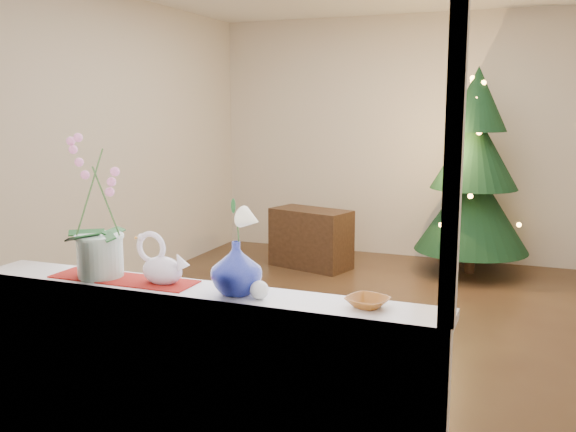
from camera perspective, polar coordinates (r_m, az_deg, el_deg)
name	(u,v)px	position (r m, az deg, el deg)	size (l,w,h in m)	color
ground	(347,322)	(5.21, 5.24, -9.38)	(5.00, 5.00, 0.00)	#3A2417
wall_back	(411,138)	(7.37, 10.91, 6.82)	(4.50, 0.10, 2.70)	beige
wall_front	(178,194)	(2.63, -9.75, 1.94)	(4.50, 0.10, 2.70)	beige
wall_left	(105,146)	(5.96, -15.92, 5.98)	(0.10, 5.00, 2.70)	beige
window_apron	(189,400)	(2.93, -8.80, -15.88)	(2.20, 0.08, 0.88)	white
windowsill	(197,293)	(2.84, -8.13, -6.76)	(2.20, 0.26, 0.04)	white
window_frame	(179,106)	(2.64, -9.63, 9.58)	(2.22, 0.06, 1.60)	white
runner	(123,279)	(3.03, -14.43, -5.45)	(0.70, 0.20, 0.01)	maroon
orchid_pot	(98,207)	(3.03, -16.57, 0.77)	(0.23, 0.23, 0.66)	beige
swan	(162,260)	(2.89, -11.14, -3.84)	(0.26, 0.12, 0.22)	silver
blue_vase	(236,264)	(2.70, -4.62, -4.27)	(0.25, 0.25, 0.26)	navy
lily	(236,210)	(2.65, -4.68, 0.49)	(0.14, 0.08, 0.19)	white
paperweight	(259,290)	(2.64, -2.58, -6.58)	(0.08, 0.08, 0.08)	silver
amber_dish	(367,303)	(2.56, 7.08, -7.66)	(0.14, 0.14, 0.03)	#90501A
xmas_tree	(474,172)	(6.74, 16.21, 3.77)	(1.14, 1.14, 2.09)	#11321B
side_table	(311,238)	(6.83, 2.05, -2.00)	(0.83, 0.42, 0.63)	black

